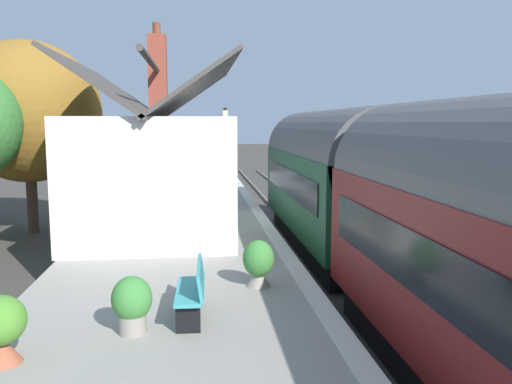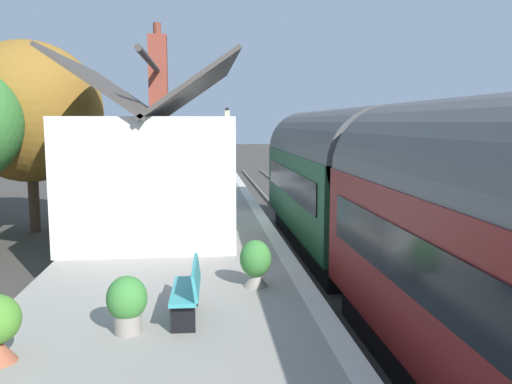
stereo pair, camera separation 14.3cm
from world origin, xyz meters
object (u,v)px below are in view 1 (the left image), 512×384
train (388,202)px  planter_corner_building (132,303)px  lamp_post_platform (225,131)px  planter_bench_left (1,328)px  station_building (156,170)px  bench_near_building (201,173)px  bench_platform_end (201,183)px  planter_edge_near (258,263)px  tree_behind_building (27,112)px  bench_by_lamp (193,289)px

train → planter_corner_building: size_ratio=22.86×
lamp_post_platform → planter_bench_left: bearing=168.3°
station_building → bench_near_building: 11.96m
train → bench_near_building: bearing=14.0°
station_building → bench_platform_end: size_ratio=4.90×
planter_corner_building → planter_edge_near: planter_edge_near is taller
train → planter_bench_left: bearing=122.5°
lamp_post_platform → tree_behind_building: 9.41m
bench_platform_end → tree_behind_building: bearing=117.6°
bench_platform_end → lamp_post_platform: size_ratio=0.37×
station_building → bench_platform_end: 7.78m
bench_by_lamp → planter_corner_building: 1.00m
train → station_building: size_ratio=2.81×
train → tree_behind_building: bearing=49.7°
bench_by_lamp → station_building: bearing=8.7°
bench_platform_end → planter_bench_left: size_ratio=1.53×
bench_platform_end → planter_edge_near: bearing=-175.9°
tree_behind_building → bench_platform_end: bearing=-62.4°
planter_bench_left → tree_behind_building: 13.50m
planter_edge_near → bench_near_building: bearing=3.1°
bench_platform_end → planter_edge_near: 13.13m
train → tree_behind_building: 13.30m
bench_platform_end → bench_by_lamp: bearing=179.0°
bench_platform_end → tree_behind_building: size_ratio=0.21×
bench_near_building → bench_by_lamp: size_ratio=1.00×
bench_platform_end → planter_corner_building: size_ratio=1.66×
bench_by_lamp → planter_corner_building: bearing=118.3°
planter_edge_near → tree_behind_building: (9.93, 7.00, 2.97)m
bench_near_building → bench_platform_end: (-4.26, 0.01, 0.00)m
bench_near_building → bench_platform_end: bearing=179.9°
train → bench_by_lamp: 5.22m
planter_edge_near → planter_corner_building: bearing=133.9°
bench_near_building → bench_platform_end: 4.26m
train → bench_by_lamp: bearing=125.1°
bench_platform_end → planter_edge_near: size_ratio=1.60×
train → bench_near_building: 16.43m
planter_edge_near → tree_behind_building: 12.51m
planter_edge_near → lamp_post_platform: size_ratio=0.23×
train → planter_edge_near: bearing=115.4°
tree_behind_building → train: bearing=-130.3°
planter_edge_near → bench_platform_end: bearing=4.1°
bench_platform_end → planter_edge_near: (-13.10, -0.95, -0.03)m
planter_corner_building → planter_edge_near: bearing=-46.1°
train → planter_bench_left: size_ratio=21.12×
train → bench_near_building: size_ratio=13.70×
bench_near_building → planter_bench_left: 20.33m
station_building → tree_behind_building: bearing=47.1°
bench_near_building → planter_edge_near: size_ratio=1.61×
bench_platform_end → planter_bench_left: 16.12m
planter_corner_building → tree_behind_building: tree_behind_building is taller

